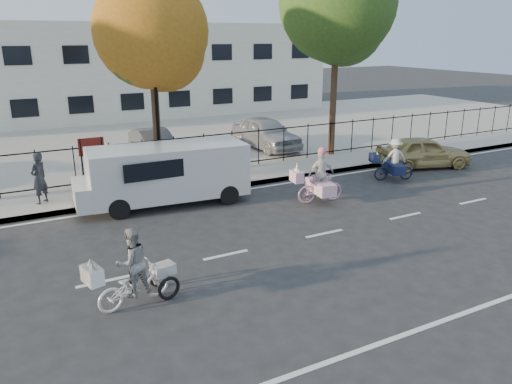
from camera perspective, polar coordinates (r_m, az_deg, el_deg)
ground at (r=12.57m, az=-3.45°, el=-7.21°), size 120.00×120.00×0.00m
road_markings at (r=12.56m, az=-3.45°, el=-7.19°), size 60.00×9.52×0.01m
curb at (r=16.96m, az=-10.61°, el=-0.56°), size 60.00×0.10×0.15m
sidewalk at (r=17.93m, az=-11.63°, el=0.36°), size 60.00×2.20×0.15m
parking_lot at (r=26.35m, az=-17.28°, el=5.38°), size 60.00×15.60×0.15m
iron_fence at (r=18.74m, az=-12.77°, el=3.64°), size 58.00×0.06×1.50m
building at (r=35.79m, az=-20.97°, el=12.77°), size 34.00×10.00×6.00m
lamppost at (r=18.10m, az=-11.34°, el=10.39°), size 0.36×0.36×4.33m
street_sign at (r=17.86m, az=-18.25°, el=4.23°), size 0.85×0.06×1.80m
zebra_trike at (r=10.45m, az=-13.84°, el=-9.23°), size 1.93×1.02×1.65m
unicorn_bike at (r=16.32m, az=7.30°, el=1.11°), size 1.86×1.31×1.85m
bull_bike at (r=19.45m, az=15.44°, el=3.14°), size 1.76×1.25×1.59m
white_van at (r=16.17m, az=-10.30°, el=2.20°), size 5.52×2.24×1.92m
gold_sedan at (r=21.74m, az=18.57°, el=4.37°), size 4.11×2.59×1.30m
pedestrian at (r=17.05m, az=-23.55°, el=1.47°), size 0.71×0.69×1.63m
lot_car_c at (r=22.05m, az=-11.53°, el=5.40°), size 1.36×3.74×1.22m
lot_car_d at (r=23.53m, az=1.12°, el=6.79°), size 1.95×4.36×1.46m
tree_mid at (r=18.74m, az=-11.51°, el=16.99°), size 4.04×4.04×7.41m
tree_east at (r=22.33m, az=9.51°, el=19.94°), size 4.90×4.90×8.98m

